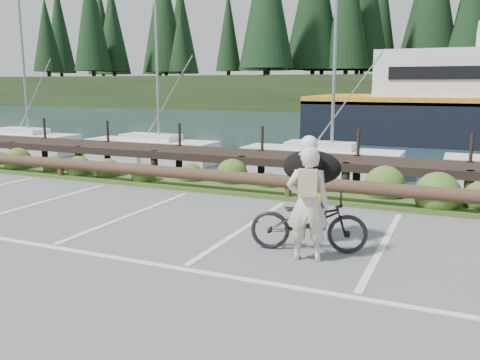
% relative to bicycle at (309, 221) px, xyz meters
% --- Properties ---
extents(ground, '(72.00, 72.00, 0.00)m').
position_rel_bicycle_xyz_m(ground, '(-1.49, -1.20, -0.50)').
color(ground, '#59595B').
extents(harbor_backdrop, '(170.00, 160.00, 30.00)m').
position_rel_bicycle_xyz_m(harbor_backdrop, '(-1.10, 77.27, -0.50)').
color(harbor_backdrop, '#19303C').
rests_on(harbor_backdrop, ground).
extents(vegetation_strip, '(34.00, 1.60, 0.10)m').
position_rel_bicycle_xyz_m(vegetation_strip, '(-1.49, 4.10, -0.45)').
color(vegetation_strip, '#3D5B21').
rests_on(vegetation_strip, ground).
extents(log_rail, '(32.00, 0.30, 0.60)m').
position_rel_bicycle_xyz_m(log_rail, '(-1.49, 3.40, -0.50)').
color(log_rail, '#443021').
rests_on(log_rail, ground).
extents(bicycle, '(2.02, 1.09, 1.01)m').
position_rel_bicycle_xyz_m(bicycle, '(0.00, 0.00, 0.00)').
color(bicycle, black).
rests_on(bicycle, ground).
extents(cyclist, '(0.74, 0.57, 1.82)m').
position_rel_bicycle_xyz_m(cyclist, '(0.10, -0.44, 0.40)').
color(cyclist, beige).
rests_on(cyclist, ground).
extents(dog, '(0.73, 1.13, 0.60)m').
position_rel_bicycle_xyz_m(dog, '(-0.14, 0.60, 0.80)').
color(dog, black).
rests_on(dog, bicycle).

